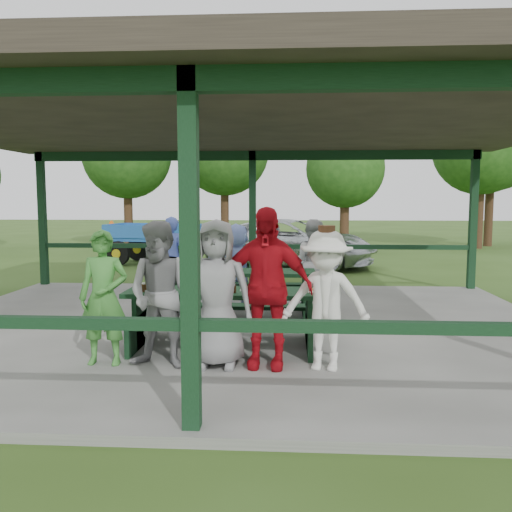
# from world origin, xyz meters

# --- Properties ---
(ground) EXTENTS (90.00, 90.00, 0.00)m
(ground) POSITION_xyz_m (0.00, 0.00, 0.00)
(ground) COLOR #2F4B17
(ground) RESTS_ON ground
(concrete_slab) EXTENTS (10.00, 8.00, 0.10)m
(concrete_slab) POSITION_xyz_m (0.00, 0.00, 0.05)
(concrete_slab) COLOR slate
(concrete_slab) RESTS_ON ground
(pavilion_structure) EXTENTS (10.60, 8.60, 3.24)m
(pavilion_structure) POSITION_xyz_m (0.00, 0.00, 3.17)
(pavilion_structure) COLOR black
(pavilion_structure) RESTS_ON concrete_slab
(picnic_table_near) EXTENTS (2.59, 1.39, 0.75)m
(picnic_table_near) POSITION_xyz_m (-0.03, -1.20, 0.57)
(picnic_table_near) COLOR black
(picnic_table_near) RESTS_ON concrete_slab
(picnic_table_far) EXTENTS (2.56, 1.39, 0.75)m
(picnic_table_far) POSITION_xyz_m (-0.02, 0.80, 0.57)
(picnic_table_far) COLOR black
(picnic_table_far) RESTS_ON concrete_slab
(table_setting) EXTENTS (2.27, 0.45, 0.10)m
(table_setting) POSITION_xyz_m (-0.14, -1.17, 0.88)
(table_setting) COLOR white
(table_setting) RESTS_ON picnic_table_near
(contestant_green) EXTENTS (0.59, 0.39, 1.59)m
(contestant_green) POSITION_xyz_m (-1.35, -2.07, 0.90)
(contestant_green) COLOR #3F8934
(contestant_green) RESTS_ON concrete_slab
(contestant_grey_left) EXTENTS (0.93, 0.79, 1.71)m
(contestant_grey_left) POSITION_xyz_m (-0.64, -2.14, 0.95)
(contestant_grey_left) COLOR gray
(contestant_grey_left) RESTS_ON concrete_slab
(contestant_grey_mid) EXTENTS (0.85, 0.56, 1.72)m
(contestant_grey_mid) POSITION_xyz_m (-0.02, -2.08, 0.96)
(contestant_grey_mid) COLOR gray
(contestant_grey_mid) RESTS_ON concrete_slab
(contestant_red) EXTENTS (1.14, 0.57, 1.87)m
(contestant_red) POSITION_xyz_m (0.55, -2.05, 1.03)
(contestant_red) COLOR #B20D17
(contestant_red) RESTS_ON concrete_slab
(contestant_white_fedora) EXTENTS (1.14, 0.82, 1.66)m
(contestant_white_fedora) POSITION_xyz_m (1.24, -2.12, 0.90)
(contestant_white_fedora) COLOR white
(contestant_white_fedora) RESTS_ON concrete_slab
(spectator_lblue) EXTENTS (1.46, 0.93, 1.51)m
(spectator_lblue) POSITION_xyz_m (-0.14, 1.75, 0.85)
(spectator_lblue) COLOR #95AAE6
(spectator_lblue) RESTS_ON concrete_slab
(spectator_blue) EXTENTS (0.66, 0.50, 1.61)m
(spectator_blue) POSITION_xyz_m (-1.49, 2.27, 0.91)
(spectator_blue) COLOR #465AB7
(spectator_blue) RESTS_ON concrete_slab
(spectator_grey) EXTENTS (0.90, 0.78, 1.58)m
(spectator_grey) POSITION_xyz_m (1.23, 1.72, 0.89)
(spectator_grey) COLOR #9A9B9D
(spectator_grey) RESTS_ON concrete_slab
(pickup_truck) EXTENTS (5.69, 3.90, 1.44)m
(pickup_truck) POSITION_xyz_m (0.86, 8.28, 0.72)
(pickup_truck) COLOR silver
(pickup_truck) RESTS_ON ground
(farm_trailer) EXTENTS (3.93, 2.06, 1.36)m
(farm_trailer) POSITION_xyz_m (-3.45, 8.69, 0.68)
(farm_trailer) COLOR #1C519B
(farm_trailer) RESTS_ON ground
(tree_far_left) EXTENTS (3.67, 3.67, 5.73)m
(tree_far_left) POSITION_xyz_m (-5.94, 14.16, 3.88)
(tree_far_left) COLOR #352215
(tree_far_left) RESTS_ON ground
(tree_left) EXTENTS (3.91, 3.91, 6.11)m
(tree_left) POSITION_xyz_m (-2.06, 15.78, 4.13)
(tree_left) COLOR #352215
(tree_left) RESTS_ON ground
(tree_mid) EXTENTS (3.03, 3.03, 4.74)m
(tree_mid) POSITION_xyz_m (2.96, 13.13, 3.20)
(tree_mid) COLOR #352215
(tree_mid) RESTS_ON ground
(tree_right) EXTENTS (3.97, 3.97, 6.20)m
(tree_right) POSITION_xyz_m (8.68, 14.84, 4.20)
(tree_right) COLOR #352215
(tree_right) RESTS_ON ground
(tree_far_right) EXTENTS (4.22, 4.22, 6.59)m
(tree_far_right) POSITION_xyz_m (9.51, 16.03, 4.47)
(tree_far_right) COLOR #352215
(tree_far_right) RESTS_ON ground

